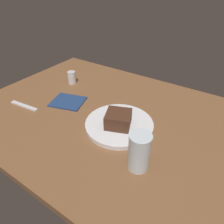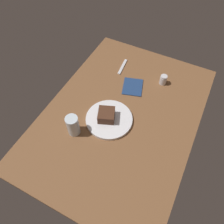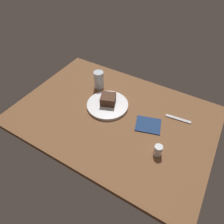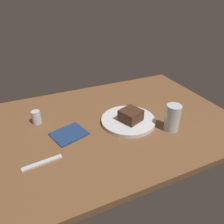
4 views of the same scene
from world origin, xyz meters
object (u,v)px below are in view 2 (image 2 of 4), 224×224
Objects in this scene: chocolate_cake_slice at (106,115)px; water_glass at (73,125)px; dessert_plate at (109,119)px; salt_shaker at (163,80)px; dessert_spoon at (123,67)px; folded_napkin at (133,87)px.

chocolate_cake_slice is 19.16cm from water_glass.
dessert_plate is 2.89× the size of chocolate_cake_slice.
salt_shaker is at bearing 155.30° from chocolate_cake_slice.
water_glass is 58.32cm from dessert_spoon.
dessert_plate reaches higher than folded_napkin.
dessert_plate is 2.10× the size of water_glass.
chocolate_cake_slice is 0.63× the size of folded_napkin.
dessert_plate is 3.93cm from chocolate_cake_slice.
dessert_plate reaches higher than dessert_spoon.
salt_shaker is 64.11cm from water_glass.
chocolate_cake_slice is at bearing -172.42° from dessert_spoon.
salt_shaker is 19.84cm from folded_napkin.
salt_shaker is 0.51× the size of water_glass.
dessert_plate is 21.03cm from water_glass.
water_glass is at bearing -39.02° from chocolate_cake_slice.
folded_napkin is at bearing -53.17° from salt_shaker.
chocolate_cake_slice is at bearing -24.70° from salt_shaker.
water_glass reaches higher than salt_shaker.
dessert_spoon is at bearing 178.34° from water_glass.
chocolate_cake_slice reaches higher than salt_shaker.
chocolate_cake_slice is at bearing -6.29° from folded_napkin.
dessert_spoon is (-57.99, 1.68, -5.95)cm from water_glass.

